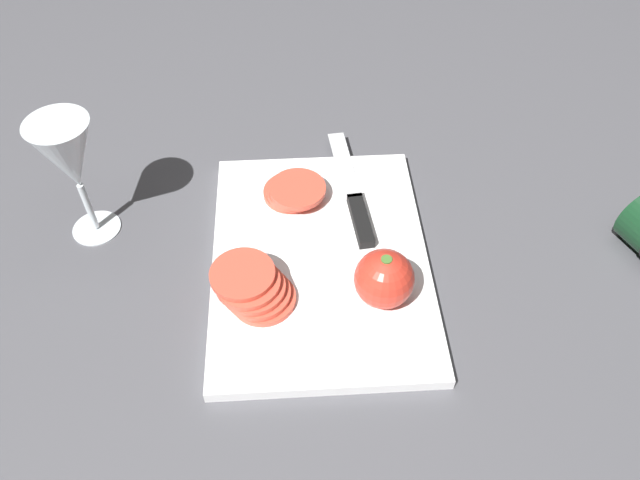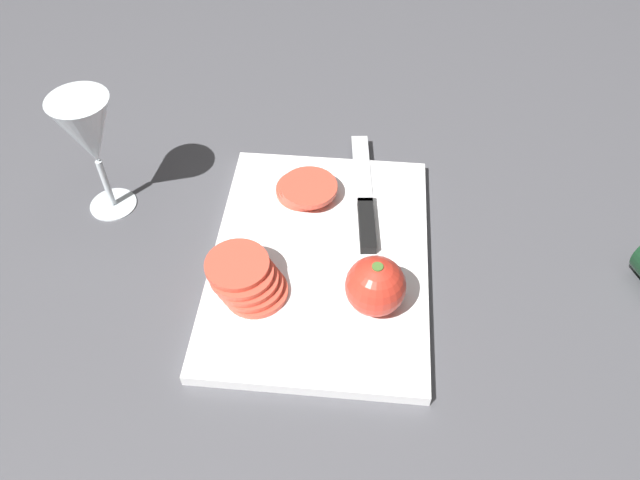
# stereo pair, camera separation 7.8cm
# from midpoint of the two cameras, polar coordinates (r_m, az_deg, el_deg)

# --- Properties ---
(ground_plane) EXTENTS (3.00, 3.00, 0.00)m
(ground_plane) POSITION_cam_midpoint_polar(r_m,az_deg,el_deg) (0.79, -0.34, -5.05)
(ground_plane) COLOR #4C4C51
(cutting_board) EXTENTS (0.38, 0.28, 0.02)m
(cutting_board) POSITION_cam_midpoint_polar(r_m,az_deg,el_deg) (0.81, 2.76, -1.94)
(cutting_board) COLOR white
(cutting_board) RESTS_ON ground_plane
(wine_glass) EXTENTS (0.08, 0.08, 0.18)m
(wine_glass) POSITION_cam_midpoint_polar(r_m,az_deg,el_deg) (0.84, -17.90, 8.97)
(wine_glass) COLOR silver
(wine_glass) RESTS_ON ground_plane
(whole_tomato) EXTENTS (0.07, 0.07, 0.07)m
(whole_tomato) POSITION_cam_midpoint_polar(r_m,az_deg,el_deg) (0.74, 8.15, -4.37)
(whole_tomato) COLOR red
(whole_tomato) RESTS_ON cutting_board
(knife) EXTENTS (0.24, 0.05, 0.01)m
(knife) POSITION_cam_midpoint_polar(r_m,az_deg,el_deg) (0.86, 6.80, 2.52)
(knife) COLOR silver
(knife) RESTS_ON cutting_board
(tomato_slice_stack_near) EXTENTS (0.09, 0.09, 0.02)m
(tomato_slice_stack_near) POSITION_cam_midpoint_polar(r_m,az_deg,el_deg) (0.87, 1.32, 4.58)
(tomato_slice_stack_near) COLOR #DB4C38
(tomato_slice_stack_near) RESTS_ON cutting_board
(tomato_slice_stack_far) EXTENTS (0.09, 0.10, 0.04)m
(tomato_slice_stack_far) POSITION_cam_midpoint_polar(r_m,az_deg,el_deg) (0.76, -3.84, -3.79)
(tomato_slice_stack_far) COLOR #DB4C38
(tomato_slice_stack_far) RESTS_ON cutting_board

